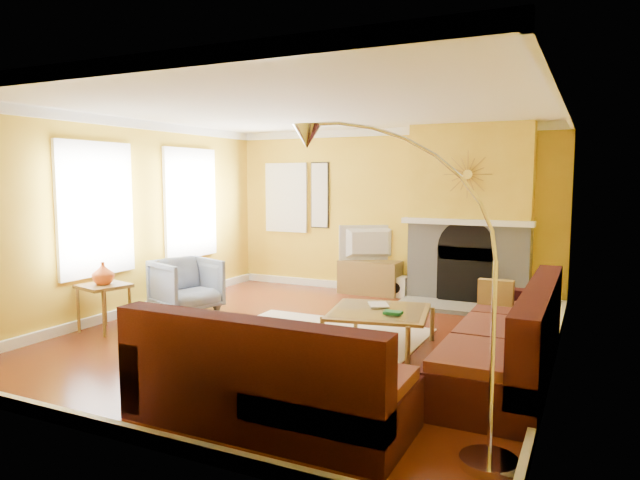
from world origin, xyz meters
The scene contains 27 objects.
floor centered at (0.00, 0.00, -0.01)m, with size 5.50×6.00×0.02m, color maroon.
ceiling centered at (0.00, 0.00, 2.71)m, with size 5.50×6.00×0.02m, color white.
wall_back centered at (0.00, 3.01, 1.35)m, with size 5.50×0.02×2.70m, color gold.
wall_front centered at (0.00, -3.01, 1.35)m, with size 5.50×0.02×2.70m, color gold.
wall_left centered at (-2.76, 0.00, 1.35)m, with size 0.02×6.00×2.70m, color gold.
wall_right centered at (2.76, 0.00, 1.35)m, with size 0.02×6.00×2.70m, color gold.
baseboard centered at (0.00, 0.00, 0.06)m, with size 5.50×6.00×0.12m, color white, non-canonical shape.
crown_molding centered at (0.00, 0.00, 2.64)m, with size 5.50×6.00×0.12m, color white, non-canonical shape.
window_left_near centered at (-2.72, 1.30, 1.50)m, with size 0.06×1.22×1.72m, color white.
window_left_far centered at (-2.72, -0.60, 1.50)m, with size 0.06×1.22×1.72m, color white.
window_back centered at (-1.90, 2.96, 1.55)m, with size 0.82×0.06×1.22m, color white.
wall_art centered at (-1.25, 2.97, 1.60)m, with size 0.34×0.04×1.14m, color white.
fireplace centered at (1.35, 2.80, 1.35)m, with size 1.80×0.40×2.70m, color #97958F, non-canonical shape.
mantel centered at (1.35, 2.56, 1.25)m, with size 1.92×0.22×0.08m, color white.
hearth centered at (1.35, 2.25, 0.03)m, with size 1.80×0.70×0.06m, color #97958F.
sunburst centered at (1.35, 2.57, 1.95)m, with size 0.70×0.04×0.70m, color olive, non-canonical shape.
rug centered at (0.13, 0.10, 0.01)m, with size 2.40×1.80×0.02m, color beige.
sectional_sofa centered at (1.25, -0.82, 0.45)m, with size 3.00×3.75×0.90m, color #371114, non-canonical shape.
coffee_table centered at (0.92, 0.03, 0.21)m, with size 1.07×1.07×0.42m, color white, non-canonical shape.
media_console centered at (-0.23, 2.77, 0.27)m, with size 1.00×0.45×0.55m, color olive.
tv centered at (-0.23, 2.77, 0.84)m, with size 1.00×0.13×0.58m, color black.
subwoofer centered at (0.25, 2.78, 0.16)m, with size 0.32×0.32×0.32m, color white.
armchair centered at (-2.13, 0.44, 0.38)m, with size 0.81×0.83×0.76m, color gray.
side_table centered at (-2.39, -0.82, 0.29)m, with size 0.53×0.53×0.58m, color olive, non-canonical shape.
vase centered at (-2.39, -0.82, 0.72)m, with size 0.27×0.27×0.28m, color orange.
book centered at (0.76, 0.14, 0.44)m, with size 0.21×0.29×0.03m, color white.
arc_lamp centered at (1.88, -2.22, 1.14)m, with size 1.43×0.36×2.27m, color silver, non-canonical shape.
Camera 1 is at (3.05, -5.91, 1.89)m, focal length 32.00 mm.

